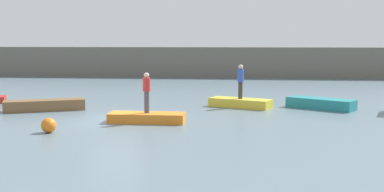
{
  "coord_description": "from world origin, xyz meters",
  "views": [
    {
      "loc": [
        5.41,
        -20.4,
        3.52
      ],
      "look_at": [
        3.2,
        1.88,
        0.88
      ],
      "focal_mm": 45.54,
      "sensor_mm": 36.0,
      "label": 1
    }
  ],
  "objects_px": {
    "person_red_shirt": "(147,91)",
    "mooring_buoy": "(49,125)",
    "rowboat_teal": "(321,103)",
    "person_blue_shirt": "(241,80)",
    "rowboat_brown": "(45,105)",
    "rowboat_orange": "(147,118)",
    "rowboat_yellow": "(240,103)"
  },
  "relations": [
    {
      "from": "person_red_shirt",
      "to": "mooring_buoy",
      "type": "relative_size",
      "value": 3.01
    },
    {
      "from": "rowboat_teal",
      "to": "person_red_shirt",
      "type": "bearing_deg",
      "value": -115.88
    },
    {
      "from": "person_blue_shirt",
      "to": "mooring_buoy",
      "type": "height_order",
      "value": "person_blue_shirt"
    },
    {
      "from": "person_blue_shirt",
      "to": "person_red_shirt",
      "type": "xyz_separation_m",
      "value": [
        -3.93,
        -5.0,
        -0.08
      ]
    },
    {
      "from": "rowboat_brown",
      "to": "person_red_shirt",
      "type": "xyz_separation_m",
      "value": [
        5.65,
        -2.82,
        1.08
      ]
    },
    {
      "from": "rowboat_orange",
      "to": "person_red_shirt",
      "type": "height_order",
      "value": "person_red_shirt"
    },
    {
      "from": "mooring_buoy",
      "to": "rowboat_yellow",
      "type": "bearing_deg",
      "value": 46.68
    },
    {
      "from": "rowboat_orange",
      "to": "person_blue_shirt",
      "type": "relative_size",
      "value": 1.82
    },
    {
      "from": "rowboat_teal",
      "to": "person_red_shirt",
      "type": "xyz_separation_m",
      "value": [
        -7.97,
        -4.87,
        1.09
      ]
    },
    {
      "from": "rowboat_brown",
      "to": "mooring_buoy",
      "type": "bearing_deg",
      "value": -89.85
    },
    {
      "from": "rowboat_teal",
      "to": "mooring_buoy",
      "type": "height_order",
      "value": "mooring_buoy"
    },
    {
      "from": "person_red_shirt",
      "to": "mooring_buoy",
      "type": "height_order",
      "value": "person_red_shirt"
    },
    {
      "from": "rowboat_brown",
      "to": "rowboat_yellow",
      "type": "distance_m",
      "value": 9.82
    },
    {
      "from": "rowboat_orange",
      "to": "rowboat_brown",
      "type": "bearing_deg",
      "value": 153.82
    },
    {
      "from": "rowboat_brown",
      "to": "mooring_buoy",
      "type": "height_order",
      "value": "mooring_buoy"
    },
    {
      "from": "rowboat_brown",
      "to": "person_blue_shirt",
      "type": "relative_size",
      "value": 2.18
    },
    {
      "from": "rowboat_yellow",
      "to": "rowboat_teal",
      "type": "xyz_separation_m",
      "value": [
        4.04,
        -0.13,
        0.04
      ]
    },
    {
      "from": "person_red_shirt",
      "to": "mooring_buoy",
      "type": "xyz_separation_m",
      "value": [
        -3.25,
        -2.61,
        -1.07
      ]
    },
    {
      "from": "person_red_shirt",
      "to": "mooring_buoy",
      "type": "bearing_deg",
      "value": -141.21
    },
    {
      "from": "rowboat_yellow",
      "to": "person_red_shirt",
      "type": "bearing_deg",
      "value": -104.58
    },
    {
      "from": "mooring_buoy",
      "to": "rowboat_brown",
      "type": "bearing_deg",
      "value": 113.81
    },
    {
      "from": "mooring_buoy",
      "to": "person_red_shirt",
      "type": "bearing_deg",
      "value": 38.79
    },
    {
      "from": "rowboat_yellow",
      "to": "person_red_shirt",
      "type": "relative_size",
      "value": 1.87
    },
    {
      "from": "rowboat_brown",
      "to": "rowboat_orange",
      "type": "relative_size",
      "value": 1.2
    },
    {
      "from": "rowboat_orange",
      "to": "person_blue_shirt",
      "type": "xyz_separation_m",
      "value": [
        3.93,
        5.0,
        1.24
      ]
    },
    {
      "from": "rowboat_orange",
      "to": "person_red_shirt",
      "type": "distance_m",
      "value": 1.15
    },
    {
      "from": "rowboat_yellow",
      "to": "mooring_buoy",
      "type": "relative_size",
      "value": 5.62
    },
    {
      "from": "person_red_shirt",
      "to": "rowboat_orange",
      "type": "bearing_deg",
      "value": 0.0
    },
    {
      "from": "rowboat_yellow",
      "to": "mooring_buoy",
      "type": "distance_m",
      "value": 10.46
    },
    {
      "from": "rowboat_orange",
      "to": "person_red_shirt",
      "type": "xyz_separation_m",
      "value": [
        0.0,
        0.0,
        1.15
      ]
    },
    {
      "from": "rowboat_yellow",
      "to": "person_red_shirt",
      "type": "xyz_separation_m",
      "value": [
        -3.93,
        -5.0,
        1.13
      ]
    },
    {
      "from": "rowboat_yellow",
      "to": "person_blue_shirt",
      "type": "xyz_separation_m",
      "value": [
        -0.0,
        0.0,
        1.21
      ]
    }
  ]
}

